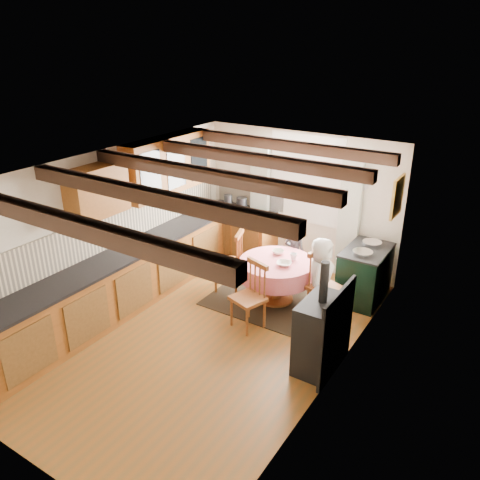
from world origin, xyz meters
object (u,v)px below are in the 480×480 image
Objects in this scene: chair_left at (229,260)px; cup at (294,257)px; dining_table at (276,281)px; cast_iron_stove at (321,316)px; chair_near at (248,296)px; aga_range at (365,274)px; chair_right at (326,286)px; child_right at (320,278)px; child_far at (294,253)px.

cup is at bearing 85.57° from chair_left.
cast_iron_stove reaches higher than dining_table.
chair_near is 2.00m from aga_range.
chair_right is at bearing -110.19° from aga_range.
chair_left is 0.70× the size of cast_iron_stove.
dining_table is 0.94× the size of child_right.
aga_range is 0.92m from child_right.
child_far is at bearing 35.95° from child_right.
cast_iron_stove reaches higher than child_right.
chair_right is at bearing 110.09° from cast_iron_stove.
child_right is at bearing -0.60° from dining_table.
child_right reaches higher than child_far.
child_far reaches higher than cup.
child_far is 1.12m from child_right.
chair_left is 2.16m from aga_range.
child_right is at bearing 114.09° from cast_iron_stove.
cup reaches higher than dining_table.
child_right is (0.72, 0.85, 0.12)m from chair_near.
child_far is at bearing 124.47° from cast_iron_stove.
aga_range is 1.16m from cup.
chair_right is 0.70m from cup.
chair_right is (0.83, -0.02, 0.17)m from dining_table.
aga_range is at bearing -179.87° from child_far.
dining_table is 1.13× the size of child_far.
chair_near is 1.17m from chair_right.
chair_near is at bearing 129.73° from child_right.
chair_near is at bearing 155.24° from chair_right.
child_far reaches higher than aga_range.
chair_left is 1.02× the size of child_far.
dining_table is 0.48m from cup.
cast_iron_stove is (1.23, -0.29, 0.24)m from chair_near.
dining_table is 1.16× the size of chair_near.
aga_range is at bearing 35.51° from dining_table.
child_far reaches higher than chair_near.
chair_left is at bearing -165.87° from cup.
aga_range is (1.12, 1.66, -0.05)m from chair_near.
chair_near is 1.16m from chair_left.
cast_iron_stove is 1.19× the size of child_right.
chair_right is at bearing 137.25° from child_far.
cast_iron_stove is (1.24, -1.15, 0.39)m from dining_table.
cup is (-0.63, 0.20, 0.23)m from chair_right.
chair_right is 0.14m from child_right.
cast_iron_stove is at bearing 122.80° from child_far.
dining_table is at bearing 109.06° from chair_near.
chair_right is at bearing 73.38° from chair_left.
chair_left is 2.35m from cast_iron_stove.
cast_iron_stove is at bearing -166.02° from child_right.
child_far is at bearing 95.60° from dining_table.
dining_table is 0.87m from chair_near.
child_right is 0.59m from cup.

